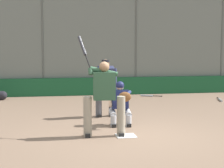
# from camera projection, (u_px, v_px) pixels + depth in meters

# --- Properties ---
(ground_plane) EXTENTS (160.00, 160.00, 0.00)m
(ground_plane) POSITION_uv_depth(u_px,v_px,m) (126.00, 136.00, 8.20)
(ground_plane) COLOR #7A604C
(home_plate_marker) EXTENTS (0.43, 0.43, 0.01)m
(home_plate_marker) POSITION_uv_depth(u_px,v_px,m) (126.00, 136.00, 8.20)
(home_plate_marker) COLOR white
(home_plate_marker) RESTS_ON ground_plane
(backstop_fence) EXTENTS (18.77, 0.08, 4.60)m
(backstop_fence) POSITION_uv_depth(u_px,v_px,m) (90.00, 35.00, 14.90)
(backstop_fence) COLOR #515651
(backstop_fence) RESTS_ON ground_plane
(padding_wall) EXTENTS (18.32, 0.18, 0.70)m
(padding_wall) POSITION_uv_depth(u_px,v_px,m) (91.00, 86.00, 15.00)
(padding_wall) COLOR #19512D
(padding_wall) RESTS_ON ground_plane
(bleachers_beyond) EXTENTS (13.09, 2.50, 1.48)m
(bleachers_beyond) POSITION_uv_depth(u_px,v_px,m) (83.00, 78.00, 17.53)
(bleachers_beyond) COLOR slate
(bleachers_beyond) RESTS_ON ground_plane
(batter_at_plate) EXTENTS (1.00, 0.68, 2.19)m
(batter_at_plate) POSITION_uv_depth(u_px,v_px,m) (104.00, 96.00, 8.10)
(batter_at_plate) COLOR gray
(batter_at_plate) RESTS_ON ground_plane
(catcher_behind_plate) EXTENTS (0.58, 0.70, 1.10)m
(catcher_behind_plate) POSITION_uv_depth(u_px,v_px,m) (120.00, 103.00, 9.25)
(catcher_behind_plate) COLOR #B7B7BC
(catcher_behind_plate) RESTS_ON ground_plane
(umpire_home) EXTENTS (0.65, 0.42, 1.60)m
(umpire_home) POSITION_uv_depth(u_px,v_px,m) (106.00, 86.00, 10.36)
(umpire_home) COLOR #4C4C51
(umpire_home) RESTS_ON ground_plane
(spare_bat_by_padding) EXTENTS (0.29, 0.89, 0.07)m
(spare_bat_by_padding) POSITION_uv_depth(u_px,v_px,m) (220.00, 100.00, 13.49)
(spare_bat_by_padding) COLOR black
(spare_bat_by_padding) RESTS_ON ground_plane
(spare_bat_third_base_side) EXTENTS (0.77, 0.45, 0.07)m
(spare_bat_third_base_side) POSITION_uv_depth(u_px,v_px,m) (148.00, 96.00, 14.62)
(spare_bat_third_base_side) COLOR black
(spare_bat_third_base_side) RESTS_ON ground_plane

